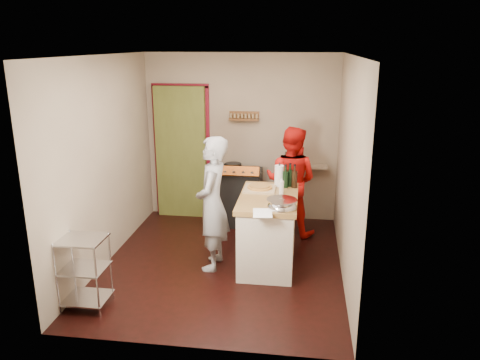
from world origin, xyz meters
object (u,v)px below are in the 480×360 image
object	(u,v)px
wire_shelving	(84,269)
person_red	(291,181)
island	(268,228)
stove	(241,196)
person_stripe	(212,204)

from	to	relation	value
wire_shelving	person_red	xyz separation A→B (m)	(2.09, 2.35, 0.36)
island	person_red	world-z (taller)	person_red
island	wire_shelving	bearing A→B (deg)	-145.27
stove	wire_shelving	world-z (taller)	stove
wire_shelving	island	xyz separation A→B (m)	(1.85, 1.28, 0.04)
stove	person_red	xyz separation A→B (m)	(0.76, -0.27, 0.35)
wire_shelving	stove	bearing A→B (deg)	63.15
island	person_red	xyz separation A→B (m)	(0.24, 1.07, 0.32)
person_stripe	wire_shelving	bearing A→B (deg)	-45.08
person_stripe	person_red	distance (m)	1.54
wire_shelving	person_red	size ratio (longest dim) A/B	0.50
stove	wire_shelving	bearing A→B (deg)	-116.85
wire_shelving	person_stripe	distance (m)	1.67
wire_shelving	person_red	distance (m)	3.17
island	stove	bearing A→B (deg)	111.36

